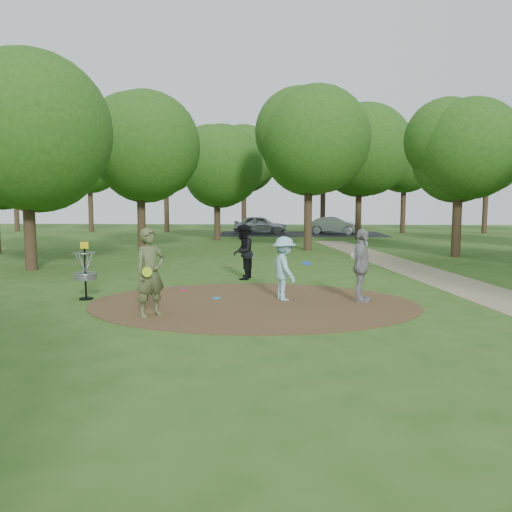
{
  "coord_description": "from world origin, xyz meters",
  "views": [
    {
      "loc": [
        0.85,
        -12.53,
        2.54
      ],
      "look_at": [
        0.0,
        1.2,
        1.1
      ],
      "focal_mm": 35.0,
      "sensor_mm": 36.0,
      "label": 1
    }
  ],
  "objects": [
    {
      "name": "player_throwing_with_disc",
      "position": [
        0.79,
        0.5,
        0.85
      ],
      "size": [
        1.21,
        1.25,
        1.69
      ],
      "color": "#94CDDD",
      "rests_on": "ground"
    },
    {
      "name": "disc_ground_cyan",
      "position": [
        -1.02,
        0.54,
        0.03
      ],
      "size": [
        0.22,
        0.22,
        0.02
      ],
      "primitive_type": "cylinder",
      "color": "#1A8AD7",
      "rests_on": "dirt_clearing"
    },
    {
      "name": "disc_golf_basket",
      "position": [
        -4.5,
        0.3,
        0.87
      ],
      "size": [
        0.63,
        0.63,
        1.54
      ],
      "color": "black",
      "rests_on": "ground"
    },
    {
      "name": "footpath",
      "position": [
        6.5,
        2.0,
        0.01
      ],
      "size": [
        7.55,
        39.89,
        0.01
      ],
      "primitive_type": "cube",
      "rotation": [
        0.0,
        0.0,
        0.14
      ],
      "color": "#8C7A5B",
      "rests_on": "ground"
    },
    {
      "name": "ground",
      "position": [
        0.0,
        0.0,
        0.0
      ],
      "size": [
        100.0,
        100.0,
        0.0
      ],
      "primitive_type": "plane",
      "color": "#2D5119",
      "rests_on": "ground"
    },
    {
      "name": "dirt_clearing",
      "position": [
        0.0,
        0.0,
        0.01
      ],
      "size": [
        8.4,
        8.4,
        0.02
      ],
      "primitive_type": "cylinder",
      "color": "#47301C",
      "rests_on": "ground"
    },
    {
      "name": "car_right",
      "position": [
        4.82,
        29.77,
        0.73
      ],
      "size": [
        4.67,
        2.53,
        1.46
      ],
      "primitive_type": "imported",
      "rotation": [
        0.0,
        0.0,
        1.34
      ],
      "color": "#9D9FA5",
      "rests_on": "ground"
    },
    {
      "name": "player_observer_with_disc",
      "position": [
        -2.21,
        -1.6,
        1.0
      ],
      "size": [
        0.85,
        0.86,
        2.01
      ],
      "color": "#515C35",
      "rests_on": "ground"
    },
    {
      "name": "parking_lot",
      "position": [
        2.0,
        30.0,
        0.0
      ],
      "size": [
        14.0,
        8.0,
        0.01
      ],
      "primitive_type": "cube",
      "color": "black",
      "rests_on": "ground"
    },
    {
      "name": "disc_ground_red",
      "position": [
        -2.16,
        1.63,
        0.03
      ],
      "size": [
        0.22,
        0.22,
        0.02
      ],
      "primitive_type": "cylinder",
      "color": "#C21346",
      "rests_on": "dirt_clearing"
    },
    {
      "name": "player_walking_with_disc",
      "position": [
        -0.63,
        4.11,
        0.93
      ],
      "size": [
        0.82,
        0.99,
        1.86
      ],
      "color": "black",
      "rests_on": "ground"
    },
    {
      "name": "car_left",
      "position": [
        -1.42,
        29.91,
        0.77
      ],
      "size": [
        4.56,
        1.86,
        1.55
      ],
      "primitive_type": "imported",
      "rotation": [
        0.0,
        0.0,
        1.56
      ],
      "color": "#999CA0",
      "rests_on": "ground"
    },
    {
      "name": "player_waiting_with_disc",
      "position": [
        2.78,
        0.36,
        0.95
      ],
      "size": [
        0.75,
        1.2,
        1.91
      ],
      "color": "gray",
      "rests_on": "ground"
    },
    {
      "name": "tree_ring",
      "position": [
        2.93,
        8.79,
        5.32
      ],
      "size": [
        37.49,
        46.08,
        9.43
      ],
      "color": "#332316",
      "rests_on": "ground"
    }
  ]
}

